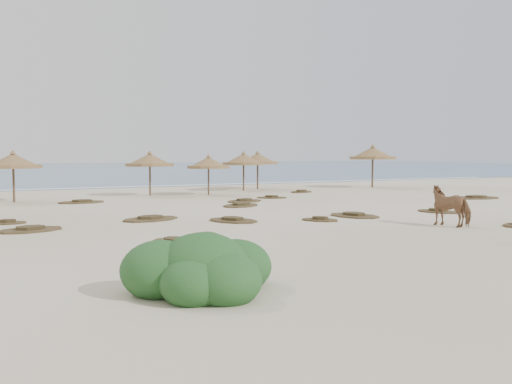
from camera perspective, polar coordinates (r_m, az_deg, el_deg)
ground at (r=20.57m, az=9.93°, el=-3.33°), size 160.00×160.00×0.00m
ocean at (r=92.17m, az=-19.30°, el=2.16°), size 200.00×100.00×0.01m
foam_line at (r=44.13m, az=-10.76°, el=0.55°), size 70.00×0.60×0.01m
palapa_1 at (r=32.15m, az=-23.13°, el=2.81°), size 3.31×3.31×2.73m
palapa_2 at (r=34.71m, az=-10.58°, el=3.11°), size 3.58×3.58×2.71m
palapa_3 at (r=34.90m, az=-4.78°, el=2.88°), size 3.38×3.38×2.48m
palapa_4 at (r=38.55m, az=-1.25°, el=3.24°), size 3.78×3.78×2.69m
palapa_5 at (r=40.36m, az=0.16°, el=3.31°), size 3.66×3.66×2.73m
palapa_6 at (r=42.91m, az=11.59°, el=3.76°), size 4.34×4.34×3.20m
horse at (r=21.31m, az=18.96°, el=-1.30°), size 1.14×1.82×1.43m
bush at (r=10.67m, az=-5.34°, el=-7.78°), size 2.93×2.58×1.31m
scrub_0 at (r=20.36m, az=-21.67°, el=-3.49°), size 2.48×1.93×0.16m
scrub_1 at (r=22.36m, az=-10.51°, el=-2.63°), size 2.78×2.30×0.16m
scrub_2 at (r=21.84m, az=6.41°, el=-2.74°), size 1.62×1.73×0.16m
scrub_3 at (r=27.60m, az=-1.52°, el=-1.31°), size 2.75×2.59×0.16m
scrub_4 at (r=26.00m, az=17.74°, el=-1.83°), size 1.69×2.16×0.16m
scrub_5 at (r=34.53m, az=21.14°, el=-0.51°), size 3.13×2.21×0.16m
scrub_6 at (r=30.72m, az=-17.04°, el=-0.94°), size 2.47×1.69×0.16m
scrub_7 at (r=32.35m, az=1.57°, el=-0.53°), size 2.05×1.79×0.16m
scrub_8 at (r=22.69m, az=-23.61°, el=-2.80°), size 1.48×1.11×0.16m
scrub_9 at (r=23.48m, az=9.79°, el=-2.30°), size 1.95×2.57×0.16m
scrub_10 at (r=37.19m, az=4.56°, el=0.05°), size 2.25×2.04×0.16m
scrub_11 at (r=16.54m, az=-8.19°, el=-4.92°), size 1.38×1.84×0.16m
scrub_13 at (r=30.09m, az=-1.15°, el=-0.87°), size 2.64×2.27×0.16m
scrub_14 at (r=21.54m, az=-2.33°, el=-2.81°), size 2.12×2.52×0.16m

